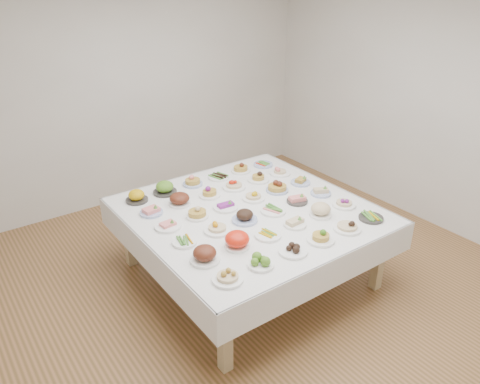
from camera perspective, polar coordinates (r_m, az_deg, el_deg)
room_envelope at (r=3.95m, az=1.92°, el=11.03°), size 5.02×5.02×2.81m
display_table at (r=4.48m, az=1.12°, el=-2.95°), size 2.15×2.15×0.75m
dish_0 at (r=3.48m, az=-1.52°, el=-10.01°), size 0.23×0.23×0.12m
dish_1 at (r=3.64m, az=2.55°, el=-8.40°), size 0.21×0.21×0.10m
dish_2 at (r=3.82m, az=6.48°, el=-6.90°), size 0.23×0.23×0.09m
dish_3 at (r=3.99m, az=9.83°, el=-5.23°), size 0.23×0.23×0.13m
dish_4 at (r=4.20m, az=12.98°, el=-3.76°), size 0.25×0.25×0.13m
dish_5 at (r=4.44m, az=15.68°, el=-2.94°), size 0.23×0.22×0.05m
dish_6 at (r=3.69m, az=-4.33°, el=-7.44°), size 0.24×0.24×0.15m
dish_7 at (r=3.85m, az=-0.35°, el=-5.92°), size 0.24×0.24×0.14m
dish_8 at (r=4.02m, az=3.41°, el=-5.18°), size 0.23×0.23×0.05m
dish_9 at (r=4.20m, az=6.71°, el=-3.70°), size 0.20×0.20×0.09m
dish_10 at (r=4.38m, az=9.81°, el=-2.18°), size 0.20×0.20×0.13m
dish_11 at (r=4.61m, az=12.59°, el=-1.18°), size 0.22×0.22×0.11m
dish_12 at (r=3.95m, az=-6.78°, el=-5.97°), size 0.21×0.21×0.05m
dish_13 at (r=4.08m, az=-2.79°, el=-4.14°), size 0.24×0.24×0.12m
dish_14 at (r=4.23m, az=0.57°, el=-2.93°), size 0.23×0.23×0.12m
dish_15 at (r=4.41m, az=4.08°, el=-2.14°), size 0.26×0.24×0.06m
dish_16 at (r=4.61m, az=6.99°, el=-0.88°), size 0.20×0.20×0.09m
dish_17 at (r=4.80m, az=9.83°, el=0.05°), size 0.20×0.20×0.08m
dish_18 at (r=4.19m, az=-8.79°, el=-3.88°), size 0.23×0.23×0.09m
dish_19 at (r=4.31m, az=-5.25°, el=-2.49°), size 0.20×0.20×0.11m
dish_20 at (r=4.46m, az=-1.76°, el=-1.58°), size 0.24×0.24×0.10m
dish_21 at (r=4.63m, az=1.64°, el=-0.34°), size 0.22×0.22×0.11m
dish_22 at (r=4.80m, az=4.57°, el=0.82°), size 0.23×0.22×0.14m
dish_23 at (r=5.01m, az=7.39°, el=1.35°), size 0.21×0.21×0.08m
dish_24 at (r=4.44m, az=-10.77°, el=-2.21°), size 0.21×0.21×0.09m
dish_25 at (r=4.55m, az=-7.38°, el=-0.83°), size 0.21×0.21×0.13m
dish_26 at (r=4.69m, az=-3.74°, el=0.14°), size 0.22×0.21×0.13m
dish_27 at (r=4.85m, az=-0.74°, el=1.17°), size 0.24×0.24×0.14m
dish_28 at (r=5.03m, az=2.24°, el=1.89°), size 0.23×0.23×0.12m
dish_29 at (r=5.21m, az=4.90°, el=2.72°), size 0.22×0.22×0.12m
dish_30 at (r=4.70m, az=-12.50°, el=-0.47°), size 0.22×0.22×0.12m
dish_31 at (r=4.80m, az=-9.17°, el=0.64°), size 0.27×0.27×0.15m
dish_32 at (r=4.95m, az=-5.80°, el=1.34°), size 0.21×0.21×0.11m
dish_33 at (r=5.10m, az=-2.61°, el=1.90°), size 0.22×0.22×0.05m
dish_34 at (r=5.25m, az=0.08°, el=3.07°), size 0.21×0.21×0.13m
dish_35 at (r=5.44m, az=2.84°, el=3.40°), size 0.22×0.22×0.05m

